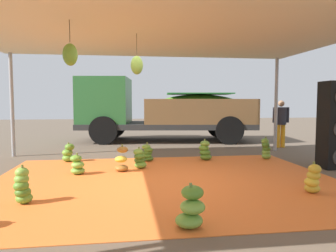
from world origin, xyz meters
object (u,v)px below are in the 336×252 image
object	(u,v)px
banana_bunch_6	(68,153)
cargo_truck_main	(160,109)
banana_bunch_3	(22,187)
worker_0	(281,120)
banana_bunch_5	(147,153)
banana_bunch_10	(77,165)
banana_bunch_4	(140,159)
banana_bunch_0	(313,180)
banana_bunch_7	(191,208)
banana_bunch_1	(205,151)
banana_bunch_2	(122,160)
speaker_stack	(334,125)
banana_bunch_8	(266,149)

from	to	relation	value
banana_bunch_6	cargo_truck_main	distance (m)	4.97
banana_bunch_3	worker_0	world-z (taller)	worker_0
banana_bunch_5	banana_bunch_10	xyz separation A→B (m)	(-1.52, -1.30, -0.01)
banana_bunch_6	banana_bunch_4	bearing A→B (deg)	-31.05
banana_bunch_0	worker_0	distance (m)	5.53
banana_bunch_4	banana_bunch_7	distance (m)	3.48
banana_bunch_10	cargo_truck_main	world-z (taller)	cargo_truck_main
banana_bunch_10	worker_0	size ratio (longest dim) A/B	0.29
banana_bunch_1	banana_bunch_10	xyz separation A→B (m)	(-3.00, -1.25, -0.04)
banana_bunch_6	banana_bunch_2	bearing A→B (deg)	-44.88
banana_bunch_2	banana_bunch_7	size ratio (longest dim) A/B	1.12
banana_bunch_10	cargo_truck_main	distance (m)	6.06
banana_bunch_1	banana_bunch_2	distance (m)	2.37
banana_bunch_3	banana_bunch_7	size ratio (longest dim) A/B	1.09
banana_bunch_6	cargo_truck_main	size ratio (longest dim) A/B	0.07
banana_bunch_3	speaker_stack	distance (m)	6.39
banana_bunch_2	banana_bunch_6	bearing A→B (deg)	135.12
banana_bunch_0	banana_bunch_1	bearing A→B (deg)	107.06
banana_bunch_3	worker_0	distance (m)	8.26
banana_bunch_3	banana_bunch_10	bearing A→B (deg)	74.19
banana_bunch_2	banana_bunch_3	distance (m)	2.43
banana_bunch_3	banana_bunch_7	world-z (taller)	banana_bunch_3
speaker_stack	banana_bunch_6	bearing A→B (deg)	165.22
speaker_stack	banana_bunch_7	bearing A→B (deg)	-143.28
banana_bunch_2	banana_bunch_1	bearing A→B (deg)	27.39
banana_bunch_3	banana_bunch_6	size ratio (longest dim) A/B	1.18
banana_bunch_1	banana_bunch_10	size ratio (longest dim) A/B	1.20
banana_bunch_4	speaker_stack	world-z (taller)	speaker_stack
banana_bunch_0	banana_bunch_4	size ratio (longest dim) A/B	1.08
banana_bunch_1	banana_bunch_7	distance (m)	4.44
banana_bunch_6	banana_bunch_7	bearing A→B (deg)	-64.25
banana_bunch_6	banana_bunch_8	xyz separation A→B (m)	(5.03, -0.34, 0.04)
cargo_truck_main	worker_0	world-z (taller)	cargo_truck_main
banana_bunch_1	banana_bunch_6	distance (m)	3.44
banana_bunch_0	banana_bunch_4	xyz separation A→B (m)	(-2.68, 2.36, -0.02)
banana_bunch_4	banana_bunch_8	size ratio (longest dim) A/B	0.82
banana_bunch_0	banana_bunch_5	distance (m)	4.04
worker_0	banana_bunch_3	bearing A→B (deg)	-142.75
banana_bunch_0	banana_bunch_4	distance (m)	3.57
banana_bunch_5	cargo_truck_main	size ratio (longest dim) A/B	0.07
banana_bunch_10	speaker_stack	xyz separation A→B (m)	(5.61, -0.11, 0.78)
banana_bunch_3	banana_bunch_5	world-z (taller)	banana_bunch_3
banana_bunch_0	worker_0	size ratio (longest dim) A/B	0.34
banana_bunch_5	banana_bunch_8	size ratio (longest dim) A/B	0.81
banana_bunch_0	cargo_truck_main	world-z (taller)	cargo_truck_main
banana_bunch_7	cargo_truck_main	distance (m)	8.58
banana_bunch_8	speaker_stack	size ratio (longest dim) A/B	0.30
banana_bunch_7	banana_bunch_5	bearing A→B (deg)	92.77
speaker_stack	banana_bunch_10	bearing A→B (deg)	178.88
banana_bunch_1	banana_bunch_2	xyz separation A→B (m)	(-2.10, -1.09, 0.01)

